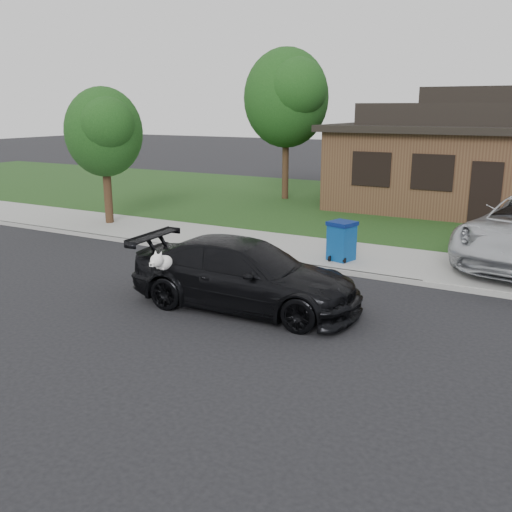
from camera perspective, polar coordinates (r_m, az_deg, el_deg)
The scene contains 9 objects.
ground at distance 12.17m, azimuth -5.20°, elevation -4.74°, with size 120.00×120.00×0.00m, color black.
sidewalk at distance 16.35m, azimuth 4.66°, elevation 0.55°, with size 60.00×3.00×0.12m, color gray.
curb at distance 15.04m, azimuth 2.29°, elevation -0.66°, with size 60.00×0.12×0.12m, color gray.
lawn at distance 23.72m, azimuth 12.74°, elevation 4.68°, with size 60.00×13.00×0.13m, color #193814.
sedan at distance 11.70m, azimuth -1.13°, elevation -1.86°, with size 4.96×2.44×1.41m.
recycling_bin at distance 15.11m, azimuth 8.55°, elevation 1.53°, with size 0.76×0.76×1.03m.
house at distance 24.66m, azimuth 23.43°, elevation 9.07°, with size 12.60×8.60×4.65m.
tree_0 at distance 24.83m, azimuth 3.27°, elevation 15.67°, with size 3.78×3.60×6.34m.
tree_2 at distance 20.15m, azimuth -14.91°, elevation 12.01°, with size 2.73×2.60×4.59m.
Camera 1 is at (6.51, -9.46, 4.03)m, focal length 40.00 mm.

